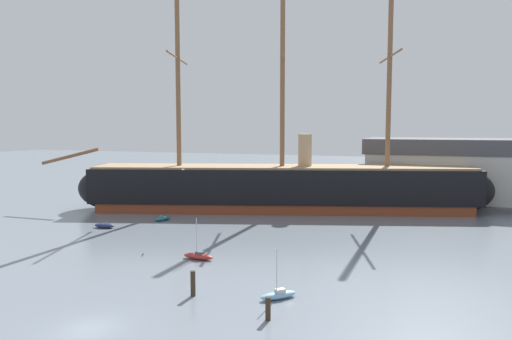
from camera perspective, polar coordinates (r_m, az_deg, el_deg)
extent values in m
plane|color=slate|center=(36.95, -19.29, -17.43)|extent=(400.00, 400.00, 0.00)
cube|color=brown|center=(80.34, 3.10, -4.28)|extent=(60.25, 26.27, 1.57)
cube|color=black|center=(79.83, 3.11, -1.74)|extent=(62.76, 27.37, 5.60)
ellipsoid|color=black|center=(84.88, -16.78, -2.08)|extent=(13.28, 11.41, 7.17)
ellipsoid|color=black|center=(85.07, 22.96, -2.25)|extent=(13.28, 11.41, 7.17)
cube|color=#9E7F5B|center=(79.52, 3.12, 0.38)|extent=(61.34, 26.28, 0.34)
cylinder|color=brown|center=(81.40, -9.28, 10.58)|extent=(0.78, 0.78, 29.13)
cylinder|color=brown|center=(81.80, -9.32, 13.02)|extent=(4.71, 14.49, 0.31)
cylinder|color=brown|center=(79.61, 3.17, 10.76)|extent=(0.78, 0.78, 29.13)
cylinder|color=brown|center=(80.02, 3.19, 13.26)|extent=(4.71, 14.49, 0.31)
cylinder|color=brown|center=(81.52, 15.61, 10.45)|extent=(0.78, 0.78, 29.13)
cylinder|color=brown|center=(81.92, 15.67, 12.89)|extent=(4.71, 14.49, 0.31)
cylinder|color=brown|center=(87.03, -21.25, 1.54)|extent=(9.65, 3.44, 2.98)
cylinder|color=tan|center=(79.44, 5.85, 2.26)|extent=(2.24, 2.24, 5.60)
ellipsoid|color=#7FB2D6|center=(40.39, 2.68, -14.67)|extent=(2.96, 2.97, 0.61)
cube|color=beige|center=(40.35, 2.90, -14.18)|extent=(0.95, 0.95, 0.32)
cylinder|color=silver|center=(39.67, 2.49, -11.94)|extent=(0.08, 0.08, 3.71)
ellipsoid|color=#B22D28|center=(51.79, -6.90, -10.18)|extent=(3.46, 1.14, 0.65)
cube|color=#4C4C51|center=(51.62, -6.73, -9.81)|extent=(0.88, 0.59, 0.34)
cylinder|color=silver|center=(51.34, -7.09, -7.82)|extent=(0.09, 0.09, 3.95)
ellipsoid|color=#1E284C|center=(69.93, -17.61, -6.32)|extent=(3.04, 1.62, 0.69)
cube|color=#4C4C51|center=(69.88, -17.62, -6.12)|extent=(0.40, 1.10, 0.11)
ellipsoid|color=#236670|center=(73.26, -11.03, -5.65)|extent=(2.12, 3.20, 0.70)
cube|color=beige|center=(73.21, -11.04, -5.45)|extent=(1.12, 0.59, 0.11)
ellipsoid|color=gold|center=(96.79, -10.50, -3.01)|extent=(3.04, 2.19, 0.66)
cube|color=#4C4C51|center=(96.75, -10.50, -2.86)|extent=(0.63, 1.05, 0.10)
cylinder|color=#382B1E|center=(36.15, 1.44, -16.19)|extent=(0.39, 0.39, 1.71)
cylinder|color=#382B1E|center=(41.06, -7.52, -13.27)|extent=(0.41, 0.41, 2.12)
ellipsoid|color=silver|center=(60.77, -8.72, 0.04)|extent=(0.33, 0.25, 0.11)
sphere|color=silver|center=(60.77, -8.54, 0.05)|extent=(0.09, 0.09, 0.09)
cube|color=#ADA89E|center=(61.13, -8.73, 0.09)|extent=(0.40, 0.60, 0.13)
cube|color=#ADA89E|center=(60.40, -8.72, 0.03)|extent=(0.40, 0.60, 0.13)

